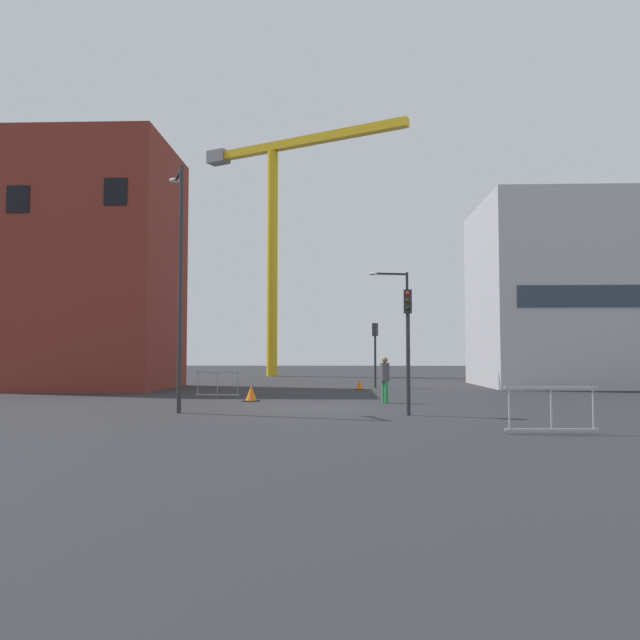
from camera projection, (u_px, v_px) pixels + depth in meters
name	position (u px, v px, depth m)	size (l,w,h in m)	color
ground	(316.00, 408.00, 21.02)	(160.00, 160.00, 0.00)	#28282B
brick_building	(97.00, 267.00, 33.27)	(7.81, 7.69, 12.90)	maroon
office_block	(577.00, 295.00, 35.82)	(11.01, 9.02, 10.46)	#B7B7BC
construction_crane	(278.00, 213.00, 52.30)	(17.18, 9.21, 19.88)	gold
streetlamp_tall	(180.00, 269.00, 19.66)	(0.82, 1.42, 7.74)	#2D2D30
streetlamp_short	(402.00, 317.00, 33.45)	(2.13, 0.58, 6.22)	#232326
traffic_light_crosswalk	(375.00, 344.00, 33.93)	(0.34, 0.39, 3.51)	#2D2D30
traffic_light_corner	(408.00, 330.00, 18.63)	(0.26, 0.38, 3.74)	#2D2D30
pedestrian_walking	(385.00, 376.00, 23.20)	(0.34, 0.34, 1.71)	#2D844C
safety_barrier_right_run	(218.00, 384.00, 26.51)	(1.91, 0.20, 1.08)	gray
safety_barrier_rear	(551.00, 409.00, 14.18)	(2.12, 0.15, 1.08)	#B2B5BA
traffic_cone_by_barrier	(360.00, 385.00, 32.21)	(0.51, 0.51, 0.52)	black
traffic_cone_on_verge	(251.00, 394.00, 24.22)	(0.60, 0.60, 0.61)	black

